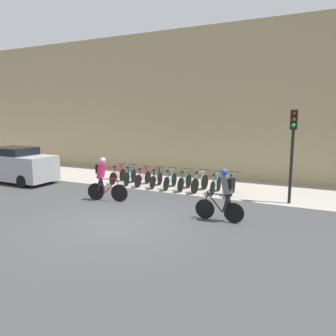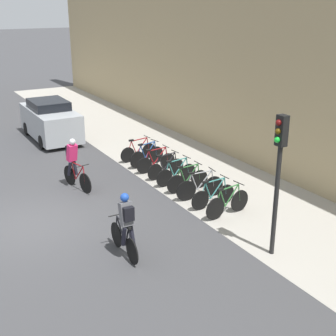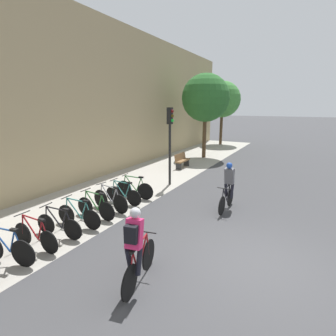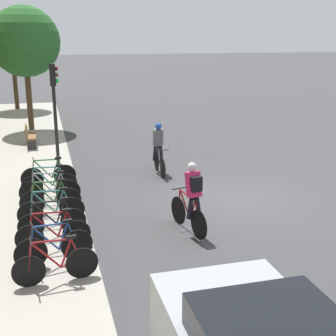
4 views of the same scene
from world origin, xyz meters
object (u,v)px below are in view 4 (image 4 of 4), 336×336
Objects in this scene: cyclist_pink at (192,197)px; parked_bike_8 at (49,175)px; parked_bike_5 at (51,199)px; parked_bike_7 at (49,183)px; traffic_light_pole at (54,97)px; parked_bike_4 at (52,209)px; parked_bike_3 at (52,221)px; parked_bike_0 at (56,264)px; parked_bike_6 at (50,190)px; cyclist_grey at (158,147)px; parked_bike_2 at (53,233)px; bench at (30,136)px; parked_bike_1 at (54,247)px.

parked_bike_8 is at bearing 35.89° from cyclist_pink.
parked_bike_5 is 2.27m from parked_bike_8.
parked_bike_7 is 0.45× the size of traffic_light_pole.
traffic_light_pole reaches higher than parked_bike_8.
parked_bike_4 is 5.88m from traffic_light_pole.
parked_bike_4 is 3.03m from parked_bike_8.
parked_bike_5 is at bearing 179.97° from parked_bike_7.
parked_bike_3 is 1.51m from parked_bike_5.
parked_bike_8 reaches higher than parked_bike_0.
parked_bike_6 is 0.46× the size of traffic_light_pole.
parked_bike_5 is at bearing 128.54° from cyclist_grey.
cyclist_grey is at bearing -68.64° from parked_bike_7.
parked_bike_2 is 0.45× the size of traffic_light_pole.
parked_bike_5 is at bearing 180.00° from parked_bike_6.
bench is (9.03, 0.66, 0.06)m from parked_bike_4.
parked_bike_6 and parked_bike_8 have the same top height.
parked_bike_2 is 1.18× the size of bench.
parked_bike_0 is 3.03m from parked_bike_4.
parked_bike_1 is 11.32m from bench.
parked_bike_7 is 0.76m from parked_bike_8.
parked_bike_4 is 0.99× the size of parked_bike_8.
cyclist_pink is at bearing 174.87° from cyclist_grey.
traffic_light_pole is (6.94, 2.88, 1.62)m from cyclist_pink.
cyclist_pink is 3.63m from parked_bike_4.
parked_bike_6 is at bearing 0.02° from parked_bike_3.
parked_bike_8 is (3.03, 0.00, 0.02)m from parked_bike_4.
cyclist_pink is 5.24m from cyclist_grey.
parked_bike_4 is (1.52, 0.00, 0.00)m from parked_bike_2.
bench is (7.51, 0.66, 0.05)m from parked_bike_6.
parked_bike_8 is at bearing 0.08° from parked_bike_7.
parked_bike_0 is 0.97× the size of parked_bike_8.
cyclist_grey reaches higher than parked_bike_6.
parked_bike_5 is (1.51, 0.00, 0.01)m from parked_bike_3.
parked_bike_6 is (3.03, 0.00, 0.02)m from parked_bike_2.
parked_bike_6 is at bearing 174.36° from traffic_light_pole.
parked_bike_6 reaches higher than parked_bike_4.
parked_bike_0 is (-6.77, 3.74, -0.55)m from cyclist_grey.
parked_bike_5 is (2.24, 3.27, -0.55)m from cyclist_pink.
parked_bike_5 reaches higher than parked_bike_4.
bench is (11.30, 0.66, 0.05)m from parked_bike_1.
parked_bike_0 is 0.98× the size of parked_bike_4.
parked_bike_3 is (1.52, -0.00, -0.02)m from parked_bike_1.
traffic_light_pole is at bearing -163.69° from bench.
parked_bike_4 is (0.76, -0.00, 0.01)m from parked_bike_3.
parked_bike_5 is 0.76m from parked_bike_6.
parked_bike_7 reaches higher than bench.
parked_bike_3 is at bearing -179.98° from parked_bike_8.
parked_bike_8 is (3.79, 0.00, 0.03)m from parked_bike_3.
parked_bike_0 is at bearing -180.00° from parked_bike_3.
cyclist_grey reaches higher than parked_bike_0.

